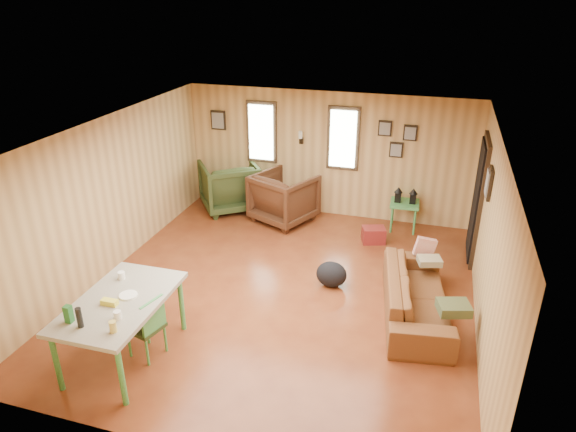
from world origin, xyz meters
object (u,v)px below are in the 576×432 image
Objects in this scene: end_table at (250,190)px; dining_table at (119,306)px; recliner_green at (229,184)px; sofa at (417,289)px; side_table at (405,201)px; recliner_brown at (284,195)px.

dining_table reaches higher than end_table.
recliner_green is 0.67× the size of dining_table.
recliner_green reaches higher than dining_table.
recliner_green is at bearing 46.76° from sofa.
dining_table is (0.54, -4.60, 0.21)m from recliner_green.
sofa is 2.55× the size of side_table.
recliner_brown is 1.24m from recliner_green.
recliner_brown is 2.24m from side_table.
end_table is 4.74m from dining_table.
recliner_brown reaches higher than sofa.
end_table is (0.38, 0.13, -0.15)m from recliner_green.
side_table reaches higher than end_table.
recliner_brown is at bearing -172.93° from side_table.
recliner_brown is at bearing 80.56° from dining_table.
recliner_brown is 0.65× the size of dining_table.
dining_table is (-3.30, -1.93, 0.34)m from sofa.
dining_table reaches higher than side_table.
sofa is 2.01× the size of recliner_brown.
recliner_green is (-1.22, 0.24, 0.02)m from recliner_brown.
side_table is at bearing 144.17° from recliner_green.
recliner_brown reaches higher than end_table.
sofa is 3.58m from recliner_brown.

